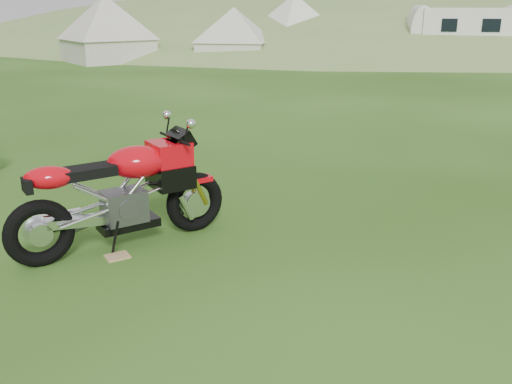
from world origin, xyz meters
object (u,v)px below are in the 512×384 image
object	(u,v)px
tent_left	(107,29)
tent_mid	(234,33)
sport_motorcycle	(120,186)
tent_right	(294,26)
caravan	(466,35)
plywood_board	(117,256)

from	to	relation	value
tent_left	tent_mid	size ratio (longest dim) A/B	1.13
sport_motorcycle	tent_right	world-z (taller)	tent_right
tent_right	caravan	size ratio (longest dim) A/B	0.66
sport_motorcycle	plywood_board	xyz separation A→B (m)	(-0.08, -0.25, -0.62)
plywood_board	tent_right	size ratio (longest dim) A/B	0.07
sport_motorcycle	tent_mid	distance (m)	19.45
tent_mid	caravan	xyz separation A→B (m)	(9.29, -2.50, -0.07)
tent_mid	tent_left	bearing A→B (deg)	-168.35
tent_left	caravan	bearing A→B (deg)	-35.82
sport_motorcycle	tent_right	size ratio (longest dim) A/B	0.67
plywood_board	caravan	bearing A→B (deg)	48.59
sport_motorcycle	caravan	distance (m)	21.75
plywood_board	tent_right	distance (m)	22.61
sport_motorcycle	plywood_board	bearing A→B (deg)	-126.87
tent_mid	tent_right	xyz separation A→B (m)	(3.23, 1.93, 0.18)
tent_right	caravan	bearing A→B (deg)	-53.37
sport_motorcycle	tent_left	bearing A→B (deg)	70.94
plywood_board	tent_left	size ratio (longest dim) A/B	0.07
tent_left	tent_right	world-z (taller)	tent_right
tent_left	tent_right	size ratio (longest dim) A/B	0.98
sport_motorcycle	caravan	world-z (taller)	caravan
tent_right	tent_left	bearing A→B (deg)	167.78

